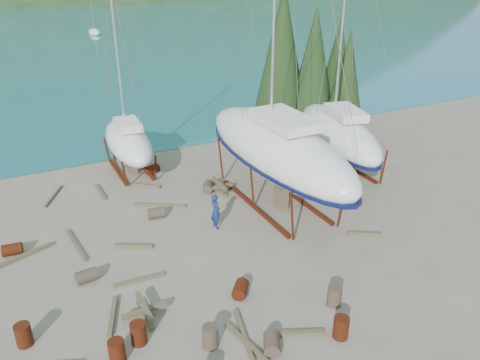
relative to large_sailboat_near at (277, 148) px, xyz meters
name	(u,v)px	position (x,y,z in m)	size (l,w,h in m)	color
ground	(235,262)	(-4.70, -4.25, -3.41)	(600.00, 600.00, 0.00)	#655C50
cypress_near_right	(314,66)	(7.80, 7.75, 2.38)	(3.60, 3.60, 10.00)	black
cypress_mid_right	(346,81)	(9.30, 5.75, 1.51)	(3.06, 3.06, 8.50)	black
cypress_back_left	(282,51)	(6.30, 9.75, 3.25)	(4.14, 4.14, 11.50)	black
cypress_far_right	(337,67)	(10.80, 8.75, 1.80)	(3.24, 3.24, 9.00)	black
moored_boat_mid	(94,32)	(5.30, 75.75, -3.02)	(2.00, 5.00, 6.05)	silver
large_sailboat_near	(277,148)	(0.00, 0.00, 0.00)	(3.93, 13.47, 21.20)	silver
large_sailboat_far	(338,132)	(5.92, 2.06, -0.69)	(5.66, 10.94, 16.63)	silver
small_sailboat_shore	(128,141)	(-6.14, 8.32, -1.30)	(2.91, 8.12, 12.80)	silver
worker	(216,211)	(-4.18, -0.95, -2.45)	(0.70, 0.46, 1.92)	#12214F
drum_1	(272,344)	(-5.99, -9.66, -3.12)	(0.58, 0.58, 0.88)	#2D2823
drum_2	(12,249)	(-13.80, 1.17, -3.12)	(0.58, 0.58, 0.88)	#5A260F
drum_4	(152,169)	(-5.00, 7.26, -3.12)	(0.58, 0.58, 0.88)	#5A260F
drum_5	(210,336)	(-7.85, -8.47, -2.97)	(0.58, 0.58, 0.88)	#2D2823
drum_7	(341,327)	(-3.39, -10.26, -2.97)	(0.58, 0.58, 0.88)	#5A260F
drum_8	(24,335)	(-13.79, -5.31, -2.97)	(0.58, 0.58, 0.88)	#5A260F
drum_9	(156,213)	(-6.63, 1.46, -3.12)	(0.58, 0.58, 0.88)	#2D2823
drum_10	(117,351)	(-11.00, -7.63, -2.97)	(0.58, 0.58, 0.88)	#5A260F
drum_11	(208,187)	(-2.81, 3.16, -3.12)	(0.58, 0.58, 0.88)	#2D2823
drum_12	(240,289)	(-5.56, -6.42, -3.12)	(0.58, 0.58, 0.88)	#5A260F
drum_13	(138,333)	(-10.09, -7.13, -2.97)	(0.58, 0.58, 0.88)	#5A260F
drum_15	(87,276)	(-11.07, -2.56, -3.12)	(0.58, 0.58, 0.88)	#2D2823
drum_17	(334,296)	(-2.49, -8.72, -2.97)	(0.58, 0.58, 0.88)	#2D2823
timber_0	(53,196)	(-11.29, 6.61, -3.34)	(0.14, 2.75, 0.14)	brown
timber_1	(364,234)	(2.19, -5.15, -3.31)	(0.19, 1.73, 0.19)	brown
timber_2	(26,255)	(-13.27, 0.74, -3.32)	(0.19, 2.59, 0.19)	brown
timber_3	(245,339)	(-6.61, -8.80, -3.33)	(0.15, 3.14, 0.15)	brown
timber_5	(246,343)	(-6.67, -9.03, -3.33)	(0.16, 2.39, 0.16)	brown
timber_6	(147,186)	(-5.96, 5.43, -3.31)	(0.19, 1.82, 0.19)	brown
timber_7	(299,334)	(-4.72, -9.51, -3.32)	(0.17, 1.91, 0.17)	brown
timber_8	(134,246)	(-8.55, -0.87, -3.31)	(0.19, 1.85, 0.19)	brown
timber_9	(100,192)	(-8.68, 5.93, -3.33)	(0.15, 2.29, 0.15)	brown
timber_10	(160,205)	(-6.06, 2.64, -3.33)	(0.16, 3.02, 0.16)	brown
timber_11	(139,280)	(-9.07, -3.58, -3.33)	(0.15, 2.23, 0.15)	brown
timber_12	(113,316)	(-10.64, -5.36, -3.32)	(0.17, 2.27, 0.17)	brown
timber_15	(76,245)	(-11.02, 0.58, -3.34)	(0.15, 3.18, 0.15)	brown
timber_pile_fore	(145,311)	(-9.50, -5.89, -3.11)	(1.80, 1.80, 0.60)	brown
timber_pile_aft	(219,187)	(-2.20, 2.82, -3.11)	(1.80, 1.80, 0.60)	brown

